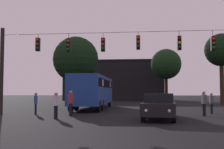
{
  "coord_description": "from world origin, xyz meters",
  "views": [
    {
      "loc": [
        1.46,
        -7.62,
        1.63
      ],
      "look_at": [
        -1.12,
        16.51,
        3.12
      ],
      "focal_mm": 44.32,
      "sensor_mm": 36.0,
      "label": 1
    }
  ],
  "objects_px": {
    "pedestrian_near_bus": "(56,104)",
    "tree_left_silhouette": "(221,50)",
    "car_near_right": "(159,106)",
    "pedestrian_crossing_center": "(36,102)",
    "tree_behind_building": "(76,59)",
    "pedestrian_crossing_left": "(204,102)",
    "city_bus": "(93,89)",
    "tree_right_far": "(166,64)",
    "pedestrian_crossing_right": "(211,102)",
    "pedestrian_trailing": "(71,102)"
  },
  "relations": [
    {
      "from": "pedestrian_near_bus",
      "to": "car_near_right",
      "type": "bearing_deg",
      "value": 1.86
    },
    {
      "from": "car_near_right",
      "to": "pedestrian_trailing",
      "type": "relative_size",
      "value": 2.66
    },
    {
      "from": "tree_left_silhouette",
      "to": "tree_behind_building",
      "type": "height_order",
      "value": "tree_left_silhouette"
    },
    {
      "from": "pedestrian_crossing_left",
      "to": "pedestrian_trailing",
      "type": "xyz_separation_m",
      "value": [
        -8.82,
        -0.75,
        0.03
      ]
    },
    {
      "from": "pedestrian_trailing",
      "to": "tree_right_far",
      "type": "relative_size",
      "value": 0.2
    },
    {
      "from": "pedestrian_crossing_left",
      "to": "pedestrian_near_bus",
      "type": "height_order",
      "value": "pedestrian_crossing_left"
    },
    {
      "from": "tree_behind_building",
      "to": "tree_right_far",
      "type": "distance_m",
      "value": 15.19
    },
    {
      "from": "pedestrian_crossing_right",
      "to": "pedestrian_near_bus",
      "type": "height_order",
      "value": "pedestrian_near_bus"
    },
    {
      "from": "city_bus",
      "to": "tree_behind_building",
      "type": "xyz_separation_m",
      "value": [
        -3.77,
        8.51,
        3.84
      ]
    },
    {
      "from": "pedestrian_crossing_right",
      "to": "tree_left_silhouette",
      "type": "distance_m",
      "value": 15.8
    },
    {
      "from": "pedestrian_trailing",
      "to": "tree_right_far",
      "type": "xyz_separation_m",
      "value": [
        8.54,
        25.28,
        4.91
      ]
    },
    {
      "from": "car_near_right",
      "to": "tree_left_silhouette",
      "type": "height_order",
      "value": "tree_left_silhouette"
    },
    {
      "from": "city_bus",
      "to": "pedestrian_crossing_center",
      "type": "height_order",
      "value": "city_bus"
    },
    {
      "from": "tree_left_silhouette",
      "to": "pedestrian_crossing_right",
      "type": "bearing_deg",
      "value": -108.56
    },
    {
      "from": "car_near_right",
      "to": "tree_behind_building",
      "type": "distance_m",
      "value": 20.84
    },
    {
      "from": "pedestrian_crossing_left",
      "to": "city_bus",
      "type": "bearing_deg",
      "value": 141.45
    },
    {
      "from": "pedestrian_near_bus",
      "to": "tree_left_silhouette",
      "type": "height_order",
      "value": "tree_left_silhouette"
    },
    {
      "from": "pedestrian_trailing",
      "to": "pedestrian_crossing_left",
      "type": "bearing_deg",
      "value": 4.83
    },
    {
      "from": "pedestrian_crossing_right",
      "to": "pedestrian_trailing",
      "type": "distance_m",
      "value": 10.18
    },
    {
      "from": "pedestrian_near_bus",
      "to": "tree_left_silhouette",
      "type": "bearing_deg",
      "value": 51.63
    },
    {
      "from": "car_near_right",
      "to": "pedestrian_near_bus",
      "type": "xyz_separation_m",
      "value": [
        -6.11,
        -0.2,
        0.09
      ]
    },
    {
      "from": "pedestrian_crossing_left",
      "to": "tree_behind_building",
      "type": "height_order",
      "value": "tree_behind_building"
    },
    {
      "from": "pedestrian_crossing_left",
      "to": "tree_behind_building",
      "type": "distance_m",
      "value": 20.34
    },
    {
      "from": "pedestrian_trailing",
      "to": "pedestrian_near_bus",
      "type": "bearing_deg",
      "value": -100.34
    },
    {
      "from": "pedestrian_crossing_center",
      "to": "tree_right_far",
      "type": "distance_m",
      "value": 27.37
    },
    {
      "from": "pedestrian_crossing_right",
      "to": "tree_left_silhouette",
      "type": "bearing_deg",
      "value": 71.44
    },
    {
      "from": "pedestrian_near_bus",
      "to": "tree_right_far",
      "type": "distance_m",
      "value": 29.16
    },
    {
      "from": "car_near_right",
      "to": "tree_behind_building",
      "type": "relative_size",
      "value": 0.52
    },
    {
      "from": "pedestrian_crossing_right",
      "to": "pedestrian_trailing",
      "type": "bearing_deg",
      "value": -164.17
    },
    {
      "from": "pedestrian_trailing",
      "to": "tree_left_silhouette",
      "type": "xyz_separation_m",
      "value": [
        14.47,
        16.71,
        5.7
      ]
    },
    {
      "from": "car_near_right",
      "to": "tree_behind_building",
      "type": "bearing_deg",
      "value": 117.42
    },
    {
      "from": "car_near_right",
      "to": "tree_left_silhouette",
      "type": "distance_m",
      "value": 21.33
    },
    {
      "from": "pedestrian_trailing",
      "to": "tree_behind_building",
      "type": "relative_size",
      "value": 0.2
    },
    {
      "from": "city_bus",
      "to": "car_near_right",
      "type": "height_order",
      "value": "city_bus"
    },
    {
      "from": "pedestrian_near_bus",
      "to": "pedestrian_trailing",
      "type": "xyz_separation_m",
      "value": [
        0.37,
        2.04,
        0.07
      ]
    },
    {
      "from": "pedestrian_trailing",
      "to": "tree_behind_building",
      "type": "xyz_separation_m",
      "value": [
        -3.59,
        16.14,
        4.75
      ]
    },
    {
      "from": "pedestrian_near_bus",
      "to": "tree_behind_building",
      "type": "height_order",
      "value": "tree_behind_building"
    },
    {
      "from": "tree_right_far",
      "to": "pedestrian_near_bus",
      "type": "bearing_deg",
      "value": -108.07
    },
    {
      "from": "pedestrian_crossing_left",
      "to": "pedestrian_near_bus",
      "type": "distance_m",
      "value": 9.61
    },
    {
      "from": "pedestrian_crossing_right",
      "to": "tree_right_far",
      "type": "height_order",
      "value": "tree_right_far"
    },
    {
      "from": "pedestrian_near_bus",
      "to": "tree_behind_building",
      "type": "relative_size",
      "value": 0.18
    },
    {
      "from": "city_bus",
      "to": "car_near_right",
      "type": "relative_size",
      "value": 2.47
    },
    {
      "from": "pedestrian_crossing_right",
      "to": "tree_left_silhouette",
      "type": "height_order",
      "value": "tree_left_silhouette"
    },
    {
      "from": "tree_right_far",
      "to": "city_bus",
      "type": "bearing_deg",
      "value": -115.33
    },
    {
      "from": "pedestrian_crossing_center",
      "to": "pedestrian_crossing_left",
      "type": "bearing_deg",
      "value": -0.57
    },
    {
      "from": "pedestrian_crossing_left",
      "to": "pedestrian_near_bus",
      "type": "bearing_deg",
      "value": -163.15
    },
    {
      "from": "car_near_right",
      "to": "pedestrian_crossing_center",
      "type": "height_order",
      "value": "pedestrian_crossing_center"
    },
    {
      "from": "pedestrian_crossing_left",
      "to": "tree_behind_building",
      "type": "relative_size",
      "value": 0.19
    },
    {
      "from": "car_near_right",
      "to": "pedestrian_trailing",
      "type": "distance_m",
      "value": 6.03
    },
    {
      "from": "tree_right_far",
      "to": "tree_behind_building",
      "type": "bearing_deg",
      "value": -143.0
    }
  ]
}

